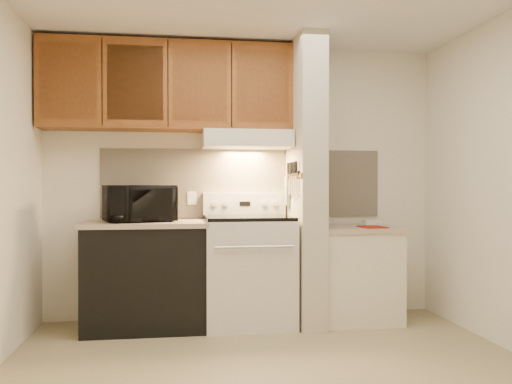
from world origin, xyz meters
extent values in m
plane|color=tan|center=(0.00, 0.00, 0.00)|extent=(3.60, 3.60, 0.00)
cube|color=white|center=(0.00, 1.50, 1.25)|extent=(3.60, 2.50, 0.02)
cube|color=beige|center=(0.00, 1.49, 1.24)|extent=(2.60, 0.02, 0.63)
cube|color=silver|center=(0.00, 1.16, 0.46)|extent=(0.76, 0.65, 0.92)
cube|color=black|center=(0.00, 0.84, 0.50)|extent=(0.50, 0.01, 0.30)
cylinder|color=silver|center=(0.00, 0.80, 0.72)|extent=(0.65, 0.02, 0.02)
cube|color=black|center=(0.00, 1.16, 0.94)|extent=(0.74, 0.64, 0.03)
cube|color=silver|center=(0.00, 1.44, 1.05)|extent=(0.76, 0.08, 0.20)
cube|color=black|center=(0.00, 1.40, 1.05)|extent=(0.10, 0.01, 0.04)
cylinder|color=silver|center=(-0.28, 1.40, 1.05)|extent=(0.05, 0.02, 0.05)
cylinder|color=silver|center=(-0.18, 1.40, 1.05)|extent=(0.05, 0.02, 0.05)
cylinder|color=silver|center=(0.18, 1.40, 1.05)|extent=(0.05, 0.02, 0.05)
cylinder|color=silver|center=(0.28, 1.40, 1.05)|extent=(0.05, 0.02, 0.05)
cube|color=black|center=(-0.88, 1.17, 0.43)|extent=(1.00, 0.63, 0.87)
cube|color=#B8A890|center=(-0.88, 1.17, 0.89)|extent=(1.04, 0.67, 0.04)
cube|color=black|center=(-0.93, 1.31, 0.92)|extent=(0.23, 0.13, 0.01)
cylinder|color=#29655C|center=(-0.84, 1.39, 0.96)|extent=(0.11, 0.11, 0.10)
cube|color=white|center=(-0.48, 1.48, 1.10)|extent=(0.08, 0.01, 0.12)
imported|color=black|center=(-0.93, 1.15, 1.06)|extent=(0.65, 0.53, 0.31)
cube|color=beige|center=(0.51, 1.15, 1.25)|extent=(0.22, 0.70, 2.50)
cube|color=brown|center=(0.39, 1.15, 1.30)|extent=(0.01, 0.70, 0.04)
cube|color=black|center=(0.39, 1.10, 1.32)|extent=(0.02, 0.42, 0.04)
cube|color=silver|center=(0.38, 0.95, 1.22)|extent=(0.01, 0.03, 0.16)
cylinder|color=black|center=(0.38, 0.94, 1.37)|extent=(0.02, 0.02, 0.10)
cube|color=silver|center=(0.38, 1.02, 1.21)|extent=(0.01, 0.04, 0.18)
cylinder|color=black|center=(0.38, 1.01, 1.37)|extent=(0.02, 0.02, 0.10)
cube|color=silver|center=(0.38, 1.11, 1.20)|extent=(0.01, 0.04, 0.20)
cylinder|color=black|center=(0.38, 1.11, 1.37)|extent=(0.02, 0.02, 0.10)
cube|color=silver|center=(0.38, 1.19, 1.22)|extent=(0.01, 0.04, 0.16)
cylinder|color=black|center=(0.38, 1.17, 1.37)|extent=(0.02, 0.02, 0.10)
cube|color=silver|center=(0.38, 1.27, 1.21)|extent=(0.01, 0.04, 0.18)
cylinder|color=black|center=(0.38, 1.27, 1.37)|extent=(0.02, 0.02, 0.10)
cube|color=gray|center=(0.38, 1.32, 1.17)|extent=(0.03, 0.11, 0.26)
cube|color=white|center=(0.97, 1.15, 0.40)|extent=(0.70, 0.60, 0.81)
cube|color=#B8A890|center=(0.97, 1.15, 0.83)|extent=(0.74, 0.64, 0.04)
cube|color=maroon|center=(1.07, 1.00, 0.85)|extent=(0.20, 0.27, 0.01)
cube|color=white|center=(1.19, 1.33, 0.87)|extent=(0.17, 0.12, 0.04)
cube|color=white|center=(0.00, 1.28, 1.62)|extent=(0.78, 0.44, 0.15)
cube|color=white|center=(0.00, 1.07, 1.58)|extent=(0.78, 0.04, 0.06)
cube|color=brown|center=(-0.69, 1.32, 2.08)|extent=(2.18, 0.33, 0.77)
cube|color=brown|center=(-1.51, 1.17, 2.08)|extent=(0.46, 0.01, 0.63)
cube|color=black|center=(-1.23, 1.16, 2.08)|extent=(0.01, 0.01, 0.73)
cube|color=brown|center=(-0.96, 1.17, 2.08)|extent=(0.46, 0.01, 0.63)
cube|color=black|center=(-0.69, 1.16, 2.08)|extent=(0.01, 0.01, 0.73)
cube|color=brown|center=(-0.42, 1.17, 2.08)|extent=(0.46, 0.01, 0.63)
cube|color=black|center=(-0.14, 1.16, 2.08)|extent=(0.01, 0.01, 0.73)
cube|color=brown|center=(0.13, 1.17, 2.08)|extent=(0.46, 0.01, 0.63)
camera|label=1|loc=(-0.62, -3.51, 1.22)|focal=38.00mm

